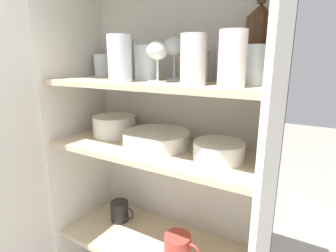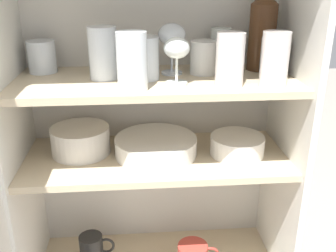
# 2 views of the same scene
# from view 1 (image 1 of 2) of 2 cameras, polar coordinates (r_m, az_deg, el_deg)

# --- Properties ---
(cupboard_back_panel) EXTENTS (0.82, 0.02, 1.28)m
(cupboard_back_panel) POSITION_cam_1_polar(r_m,az_deg,el_deg) (1.13, 2.00, -5.24)
(cupboard_back_panel) COLOR silver
(cupboard_back_panel) RESTS_ON ground_plane
(cupboard_side_left) EXTENTS (0.02, 0.36, 1.28)m
(cupboard_side_left) POSITION_cam_1_polar(r_m,az_deg,el_deg) (1.24, -18.45, -4.14)
(cupboard_side_left) COLOR white
(cupboard_side_left) RESTS_ON ground_plane
(cupboard_side_right) EXTENTS (0.02, 0.36, 1.28)m
(cupboard_side_right) POSITION_cam_1_polar(r_m,az_deg,el_deg) (0.86, 20.91, -12.62)
(cupboard_side_right) COLOR white
(cupboard_side_right) RESTS_ON ground_plane
(shelf_board_lower) EXTENTS (0.78, 0.32, 0.02)m
(shelf_board_lower) POSITION_cam_1_polar(r_m,az_deg,el_deg) (1.17, -2.47, -24.08)
(shelf_board_lower) COLOR beige
(shelf_board_middle) EXTENTS (0.78, 0.32, 0.02)m
(shelf_board_middle) POSITION_cam_1_polar(r_m,az_deg,el_deg) (0.97, -2.72, -4.96)
(shelf_board_middle) COLOR beige
(shelf_board_upper) EXTENTS (0.78, 0.32, 0.02)m
(shelf_board_upper) POSITION_cam_1_polar(r_m,az_deg,el_deg) (0.92, -2.90, 9.26)
(shelf_board_upper) COLOR beige
(tumbler_glass_0) EXTENTS (0.08, 0.08, 0.15)m
(tumbler_glass_0) POSITION_cam_1_polar(r_m,az_deg,el_deg) (0.87, -10.48, 14.22)
(tumbler_glass_0) COLOR white
(tumbler_glass_0) RESTS_ON shelf_board_upper
(tumbler_glass_1) EXTENTS (0.08, 0.08, 0.09)m
(tumbler_glass_1) POSITION_cam_1_polar(r_m,az_deg,el_deg) (1.19, -13.86, 12.72)
(tumbler_glass_1) COLOR white
(tumbler_glass_1) RESTS_ON shelf_board_upper
(tumbler_glass_2) EXTENTS (0.08, 0.08, 0.14)m
(tumbler_glass_2) POSITION_cam_1_polar(r_m,az_deg,el_deg) (1.01, -9.62, 14.15)
(tumbler_glass_2) COLOR white
(tumbler_glass_2) RESTS_ON shelf_board_upper
(tumbler_glass_3) EXTENTS (0.08, 0.08, 0.10)m
(tumbler_glass_3) POSITION_cam_1_polar(r_m,az_deg,el_deg) (0.89, 6.47, 12.75)
(tumbler_glass_3) COLOR white
(tumbler_glass_3) RESTS_ON shelf_board_upper
(tumbler_glass_4) EXTENTS (0.07, 0.07, 0.14)m
(tumbler_glass_4) POSITION_cam_1_polar(r_m,az_deg,el_deg) (0.69, 13.80, 13.93)
(tumbler_glass_4) COLOR silver
(tumbler_glass_4) RESTS_ON shelf_board_upper
(tumbler_glass_5) EXTENTS (0.08, 0.08, 0.12)m
(tumbler_glass_5) POSITION_cam_1_polar(r_m,az_deg,el_deg) (0.93, -4.67, 13.50)
(tumbler_glass_5) COLOR white
(tumbler_glass_5) RESTS_ON shelf_board_upper
(tumbler_glass_6) EXTENTS (0.06, 0.06, 0.12)m
(tumbler_glass_6) POSITION_cam_1_polar(r_m,az_deg,el_deg) (0.93, 12.00, 13.37)
(tumbler_glass_6) COLOR white
(tumbler_glass_6) RESTS_ON shelf_board_upper
(tumbler_glass_7) EXTENTS (0.07, 0.07, 0.11)m
(tumbler_glass_7) POSITION_cam_1_polar(r_m,az_deg,el_deg) (0.78, 18.22, 12.47)
(tumbler_glass_7) COLOR white
(tumbler_glass_7) RESTS_ON shelf_board_upper
(tumbler_glass_8) EXTENTS (0.07, 0.07, 0.14)m
(tumbler_glass_8) POSITION_cam_1_polar(r_m,az_deg,el_deg) (0.74, 5.55, 14.14)
(tumbler_glass_8) COLOR silver
(tumbler_glass_8) RESTS_ON shelf_board_upper
(wine_glass_0) EXTENTS (0.07, 0.07, 0.12)m
(wine_glass_0) POSITION_cam_1_polar(r_m,az_deg,el_deg) (0.83, -2.32, 15.56)
(wine_glass_0) COLOR white
(wine_glass_0) RESTS_ON shelf_board_upper
(wine_glass_1) EXTENTS (0.08, 0.08, 0.14)m
(wine_glass_1) POSITION_cam_1_polar(r_m,az_deg,el_deg) (0.93, 1.37, 16.54)
(wine_glass_1) COLOR white
(wine_glass_1) RESTS_ON shelf_board_upper
(wine_bottle) EXTENTS (0.08, 0.08, 0.26)m
(wine_bottle) POSITION_cam_1_polar(r_m,az_deg,el_deg) (0.86, 19.03, 16.59)
(wine_bottle) COLOR #4C2D19
(wine_bottle) RESTS_ON shelf_board_upper
(plate_stack_white) EXTENTS (0.25, 0.25, 0.05)m
(plate_stack_white) POSITION_cam_1_polar(r_m,az_deg,el_deg) (0.97, -2.71, -2.73)
(plate_stack_white) COLOR white
(plate_stack_white) RESTS_ON shelf_board_middle
(mixing_bowl_large) EXTENTS (0.18, 0.18, 0.08)m
(mixing_bowl_large) POSITION_cam_1_polar(r_m,az_deg,el_deg) (1.12, -11.54, 0.25)
(mixing_bowl_large) COLOR silver
(mixing_bowl_large) RESTS_ON shelf_board_middle
(serving_bowl_small) EXTENTS (0.16, 0.16, 0.06)m
(serving_bowl_small) POSITION_cam_1_polar(r_m,az_deg,el_deg) (0.85, 10.99, -5.13)
(serving_bowl_small) COLOR silver
(serving_bowl_small) RESTS_ON shelf_board_middle
(coffee_mug_primary) EXTENTS (0.14, 0.10, 0.09)m
(coffee_mug_primary) POSITION_cam_1_polar(r_m,az_deg,el_deg) (1.06, 2.17, -24.76)
(coffee_mug_primary) COLOR #BC3D33
(coffee_mug_primary) RESTS_ON shelf_board_lower
(coffee_mug_extra_1) EXTENTS (0.12, 0.08, 0.09)m
(coffee_mug_extra_1) POSITION_cam_1_polar(r_m,az_deg,el_deg) (1.27, -10.41, -17.76)
(coffee_mug_extra_1) COLOR black
(coffee_mug_extra_1) RESTS_ON shelf_board_lower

